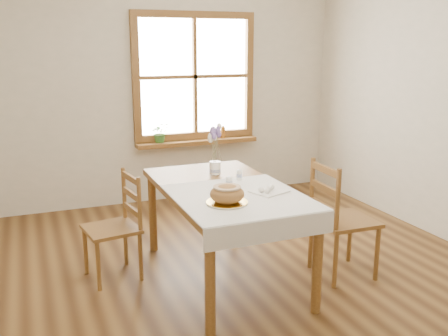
# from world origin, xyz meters

# --- Properties ---
(ground) EXTENTS (5.00, 5.00, 0.00)m
(ground) POSITION_xyz_m (0.00, 0.00, 0.00)
(ground) COLOR brown
(ground) RESTS_ON ground
(room_walls) EXTENTS (4.60, 5.10, 2.65)m
(room_walls) POSITION_xyz_m (0.00, 0.00, 1.71)
(room_walls) COLOR beige
(room_walls) RESTS_ON ground
(window) EXTENTS (1.46, 0.08, 1.46)m
(window) POSITION_xyz_m (0.50, 2.47, 1.45)
(window) COLOR brown
(window) RESTS_ON ground
(window_sill) EXTENTS (1.46, 0.20, 0.05)m
(window_sill) POSITION_xyz_m (0.50, 2.40, 0.69)
(window_sill) COLOR brown
(window_sill) RESTS_ON ground
(dining_table) EXTENTS (0.90, 1.60, 0.75)m
(dining_table) POSITION_xyz_m (0.00, 0.30, 0.66)
(dining_table) COLOR brown
(dining_table) RESTS_ON ground
(table_linen) EXTENTS (0.91, 0.99, 0.01)m
(table_linen) POSITION_xyz_m (0.00, -0.00, 0.76)
(table_linen) COLOR white
(table_linen) RESTS_ON dining_table
(chair_left) EXTENTS (0.47, 0.45, 0.84)m
(chair_left) POSITION_xyz_m (-0.82, 0.63, 0.42)
(chair_left) COLOR brown
(chair_left) RESTS_ON ground
(chair_right) EXTENTS (0.47, 0.45, 0.94)m
(chair_right) POSITION_xyz_m (0.91, -0.00, 0.47)
(chair_right) COLOR brown
(chair_right) RESTS_ON ground
(bread_plate) EXTENTS (0.35, 0.35, 0.01)m
(bread_plate) POSITION_xyz_m (-0.15, -0.12, 0.77)
(bread_plate) COLOR white
(bread_plate) RESTS_ON table_linen
(bread_loaf) EXTENTS (0.24, 0.24, 0.13)m
(bread_loaf) POSITION_xyz_m (-0.15, -0.12, 0.84)
(bread_loaf) COLOR olive
(bread_loaf) RESTS_ON bread_plate
(egg_napkin) EXTENTS (0.30, 0.28, 0.01)m
(egg_napkin) POSITION_xyz_m (0.24, 0.02, 0.77)
(egg_napkin) COLOR white
(egg_napkin) RESTS_ON table_linen
(eggs) EXTENTS (0.23, 0.22, 0.04)m
(eggs) POSITION_xyz_m (0.24, 0.02, 0.79)
(eggs) COLOR white
(eggs) RESTS_ON egg_napkin
(salt_shaker) EXTENTS (0.06, 0.06, 0.09)m
(salt_shaker) POSITION_xyz_m (0.02, 0.23, 0.81)
(salt_shaker) COLOR white
(salt_shaker) RESTS_ON table_linen
(pepper_shaker) EXTENTS (0.06, 0.06, 0.09)m
(pepper_shaker) POSITION_xyz_m (0.17, 0.41, 0.80)
(pepper_shaker) COLOR white
(pepper_shaker) RESTS_ON table_linen
(flower_vase) EXTENTS (0.11, 0.11, 0.11)m
(flower_vase) POSITION_xyz_m (0.07, 0.67, 0.80)
(flower_vase) COLOR white
(flower_vase) RESTS_ON dining_table
(lavender_bouquet) EXTENTS (0.17, 0.17, 0.32)m
(lavender_bouquet) POSITION_xyz_m (0.07, 0.67, 1.01)
(lavender_bouquet) COLOR #6D5393
(lavender_bouquet) RESTS_ON flower_vase
(potted_plant) EXTENTS (0.21, 0.23, 0.18)m
(potted_plant) POSITION_xyz_m (0.05, 2.40, 0.80)
(potted_plant) COLOR #366D2B
(potted_plant) RESTS_ON window_sill
(amber_bottle) EXTENTS (0.06, 0.06, 0.15)m
(amber_bottle) POSITION_xyz_m (0.83, 2.40, 0.79)
(amber_bottle) COLOR #9B5A1C
(amber_bottle) RESTS_ON window_sill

